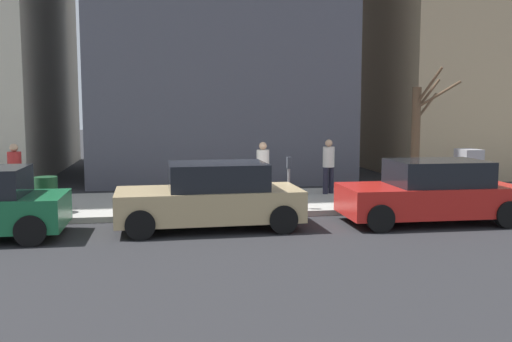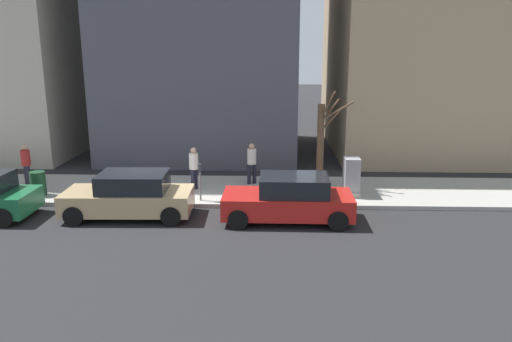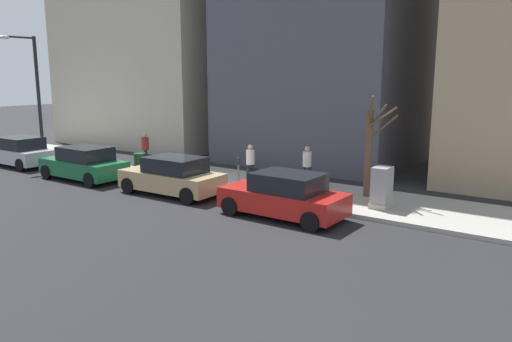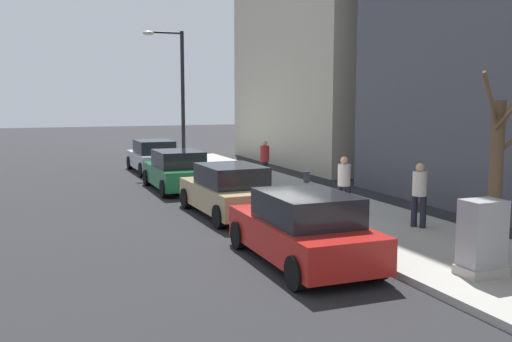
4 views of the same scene
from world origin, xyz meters
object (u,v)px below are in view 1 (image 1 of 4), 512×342
Objects in this scene: parked_car_red at (431,193)px; utility_box at (468,174)px; parked_car_tan at (211,197)px; parking_meter at (289,177)px; pedestrian_far_corner at (15,170)px; trash_bin at (46,194)px; bare_tree at (417,135)px; pedestrian_midblock at (263,168)px; pedestrian_near_meter at (329,163)px.

utility_box is at bearing -43.02° from parked_car_red.
parking_meter is (1.46, -2.15, 0.24)m from parked_car_tan.
parked_car_tan is at bearing 124.20° from parking_meter.
parked_car_red is 3.46m from utility_box.
parked_car_tan is at bearing 12.02° from pedestrian_far_corner.
parked_car_tan is 2.61m from parking_meter.
utility_box reaches higher than parked_car_tan.
pedestrian_far_corner is at bearing 38.49° from trash_bin.
pedestrian_midblock is (-0.72, 4.95, -0.85)m from bare_tree.
parked_car_red is 0.99× the size of parked_car_tan.
parked_car_red is 9.53m from trash_bin.
parked_car_tan is 4.43m from trash_bin.
bare_tree is at bearing -63.30° from parked_car_tan.
bare_tree is 5.08m from pedestrian_midblock.
parked_car_tan is at bearing 118.34° from bare_tree.
pedestrian_far_corner is at bearing 76.16° from parking_meter.
parking_meter is 5.08m from bare_tree.
pedestrian_far_corner is at bearing 85.85° from utility_box.
bare_tree is 2.31× the size of pedestrian_far_corner.
pedestrian_midblock is at bearing 17.23° from parking_meter.
parking_meter is at bearing 115.30° from bare_tree.
parked_car_red is 4.24m from pedestrian_near_meter.
parked_car_red is 3.12× the size of parking_meter.
parked_car_red reaches higher than parking_meter.
pedestrian_far_corner is at bearing 55.75° from parked_car_tan.
parking_meter is 1.48m from pedestrian_midblock.
bare_tree is 10.87m from trash_bin.
parking_meter is 2.92m from pedestrian_near_meter.
utility_box is 0.86× the size of pedestrian_near_meter.
bare_tree reaches higher than parked_car_red.
trash_bin is 1.76m from pedestrian_far_corner.
pedestrian_near_meter is (2.33, -1.76, 0.11)m from parking_meter.
parked_car_tan is 6.01m from pedestrian_far_corner.
parking_meter is at bearing 30.79° from pedestrian_far_corner.
parked_car_red is 10.90m from pedestrian_far_corner.
parked_car_tan is 2.56× the size of pedestrian_midblock.
trash_bin is 0.54× the size of pedestrian_near_meter.
parking_meter is 0.35× the size of bare_tree.
parked_car_red and parked_car_tan have the same top height.
parked_car_tan is at bearing -115.52° from trash_bin.
pedestrian_far_corner reaches higher than utility_box.
trash_bin is 5.81m from pedestrian_midblock.
pedestrian_midblock is at bearing 49.91° from parked_car_red.
pedestrian_far_corner is (3.43, 10.34, 0.35)m from parked_car_red.
pedestrian_near_meter and pedestrian_far_corner have the same top height.
pedestrian_near_meter is at bearing 48.21° from pedestrian_far_corner.
parked_car_red reaches higher than trash_bin.
bare_tree is at bearing -19.33° from parked_car_red.
pedestrian_midblock is (1.41, 0.44, 0.11)m from parking_meter.
bare_tree is at bearing 38.35° from utility_box.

